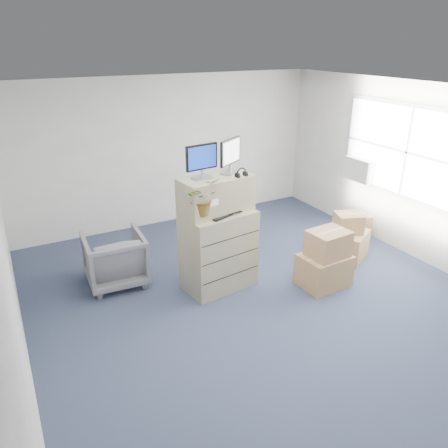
{
  "coord_description": "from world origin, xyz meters",
  "views": [
    {
      "loc": [
        -2.9,
        -4.19,
        3.4
      ],
      "look_at": [
        -0.45,
        0.4,
        1.17
      ],
      "focal_mm": 35.0,
      "sensor_mm": 36.0,
      "label": 1
    }
  ],
  "objects_px": {
    "monitor_left": "(202,160)",
    "potted_plant": "(201,201)",
    "monitor_right": "(230,154)",
    "filing_cabinet_lower": "(219,250)",
    "water_bottle": "(224,201)",
    "office_chair": "(115,257)",
    "keyboard": "(224,214)"
  },
  "relations": [
    {
      "from": "monitor_left",
      "to": "potted_plant",
      "type": "bearing_deg",
      "value": -126.79
    },
    {
      "from": "monitor_left",
      "to": "keyboard",
      "type": "distance_m",
      "value": 0.8
    },
    {
      "from": "monitor_left",
      "to": "office_chair",
      "type": "distance_m",
      "value": 2.0
    },
    {
      "from": "monitor_right",
      "to": "keyboard",
      "type": "relative_size",
      "value": 0.93
    },
    {
      "from": "monitor_right",
      "to": "office_chair",
      "type": "xyz_separation_m",
      "value": [
        -1.55,
        0.68,
        -1.5
      ]
    },
    {
      "from": "keyboard",
      "to": "potted_plant",
      "type": "relative_size",
      "value": 0.88
    },
    {
      "from": "keyboard",
      "to": "office_chair",
      "type": "bearing_deg",
      "value": 126.33
    },
    {
      "from": "water_bottle",
      "to": "keyboard",
      "type": "bearing_deg",
      "value": -118.45
    },
    {
      "from": "monitor_left",
      "to": "office_chair",
      "type": "xyz_separation_m",
      "value": [
        -1.1,
        0.74,
        -1.5
      ]
    },
    {
      "from": "monitor_left",
      "to": "keyboard",
      "type": "xyz_separation_m",
      "value": [
        0.23,
        -0.17,
        -0.75
      ]
    },
    {
      "from": "keyboard",
      "to": "office_chair",
      "type": "distance_m",
      "value": 1.78
    },
    {
      "from": "filing_cabinet_lower",
      "to": "monitor_left",
      "type": "height_order",
      "value": "monitor_left"
    },
    {
      "from": "monitor_left",
      "to": "potted_plant",
      "type": "distance_m",
      "value": 0.55
    },
    {
      "from": "filing_cabinet_lower",
      "to": "keyboard",
      "type": "distance_m",
      "value": 0.61
    },
    {
      "from": "monitor_left",
      "to": "water_bottle",
      "type": "xyz_separation_m",
      "value": [
        0.31,
        -0.02,
        -0.63
      ]
    },
    {
      "from": "water_bottle",
      "to": "filing_cabinet_lower",
      "type": "bearing_deg",
      "value": -158.52
    },
    {
      "from": "filing_cabinet_lower",
      "to": "keyboard",
      "type": "bearing_deg",
      "value": -83.07
    },
    {
      "from": "monitor_right",
      "to": "keyboard",
      "type": "xyz_separation_m",
      "value": [
        -0.22,
        -0.22,
        -0.76
      ]
    },
    {
      "from": "monitor_right",
      "to": "office_chair",
      "type": "height_order",
      "value": "monitor_right"
    },
    {
      "from": "office_chair",
      "to": "water_bottle",
      "type": "bearing_deg",
      "value": 154.91
    },
    {
      "from": "water_bottle",
      "to": "potted_plant",
      "type": "distance_m",
      "value": 0.48
    },
    {
      "from": "office_chair",
      "to": "keyboard",
      "type": "bearing_deg",
      "value": 149.08
    },
    {
      "from": "monitor_right",
      "to": "potted_plant",
      "type": "xyz_separation_m",
      "value": [
        -0.57,
        -0.26,
        -0.5
      ]
    },
    {
      "from": "filing_cabinet_lower",
      "to": "water_bottle",
      "type": "height_order",
      "value": "water_bottle"
    },
    {
      "from": "keyboard",
      "to": "water_bottle",
      "type": "relative_size",
      "value": 1.91
    },
    {
      "from": "filing_cabinet_lower",
      "to": "monitor_right",
      "type": "height_order",
      "value": "monitor_right"
    },
    {
      "from": "filing_cabinet_lower",
      "to": "monitor_left",
      "type": "distance_m",
      "value": 1.36
    },
    {
      "from": "filing_cabinet_lower",
      "to": "monitor_left",
      "type": "relative_size",
      "value": 2.47
    },
    {
      "from": "monitor_right",
      "to": "office_chair",
      "type": "relative_size",
      "value": 0.56
    },
    {
      "from": "monitor_right",
      "to": "filing_cabinet_lower",
      "type": "bearing_deg",
      "value": 173.23
    },
    {
      "from": "monitor_right",
      "to": "potted_plant",
      "type": "bearing_deg",
      "value": 172.34
    },
    {
      "from": "filing_cabinet_lower",
      "to": "office_chair",
      "type": "xyz_separation_m",
      "value": [
        -1.31,
        0.8,
        -0.15
      ]
    }
  ]
}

